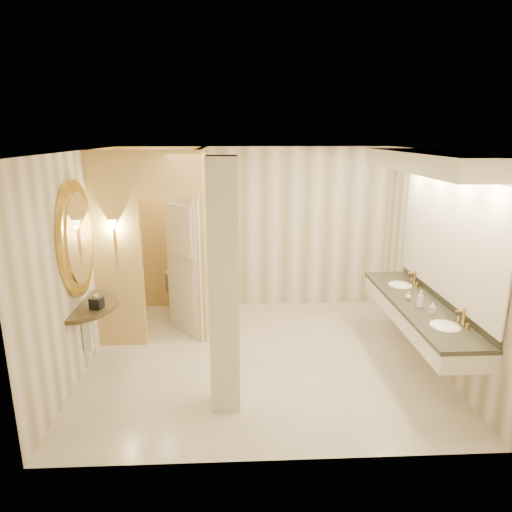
# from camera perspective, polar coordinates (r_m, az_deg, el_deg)

# --- Properties ---
(floor) EXTENTS (4.50, 4.50, 0.00)m
(floor) POSITION_cam_1_polar(r_m,az_deg,el_deg) (6.26, 0.64, -12.53)
(floor) COLOR silver
(floor) RESTS_ON ground
(ceiling) EXTENTS (4.50, 4.50, 0.00)m
(ceiling) POSITION_cam_1_polar(r_m,az_deg,el_deg) (5.55, 0.73, 12.98)
(ceiling) COLOR silver
(ceiling) RESTS_ON wall_back
(wall_back) EXTENTS (4.50, 0.02, 2.70)m
(wall_back) POSITION_cam_1_polar(r_m,az_deg,el_deg) (7.71, -0.20, 3.46)
(wall_back) COLOR #EFE2CF
(wall_back) RESTS_ON floor
(wall_front) EXTENTS (4.50, 0.02, 2.70)m
(wall_front) POSITION_cam_1_polar(r_m,az_deg,el_deg) (3.88, 2.45, -8.54)
(wall_front) COLOR #EFE2CF
(wall_front) RESTS_ON floor
(wall_left) EXTENTS (0.02, 4.00, 2.70)m
(wall_left) POSITION_cam_1_polar(r_m,az_deg,el_deg) (6.07, -21.05, -0.79)
(wall_left) COLOR #EFE2CF
(wall_left) RESTS_ON floor
(wall_right) EXTENTS (0.02, 4.00, 2.70)m
(wall_right) POSITION_cam_1_polar(r_m,az_deg,el_deg) (6.31, 21.54, -0.25)
(wall_right) COLOR #EFE2CF
(wall_right) RESTS_ON floor
(toilet_closet) EXTENTS (1.50, 1.55, 2.70)m
(toilet_closet) POSITION_cam_1_polar(r_m,az_deg,el_deg) (6.72, -9.52, 1.83)
(toilet_closet) COLOR #DCBF73
(toilet_closet) RESTS_ON floor
(wall_sconce) EXTENTS (0.14, 0.14, 0.42)m
(wall_sconce) POSITION_cam_1_polar(r_m,az_deg,el_deg) (6.29, -17.38, 3.66)
(wall_sconce) COLOR gold
(wall_sconce) RESTS_ON toilet_closet
(vanity) EXTENTS (0.75, 2.77, 2.09)m
(vanity) POSITION_cam_1_polar(r_m,az_deg,el_deg) (5.83, 20.72, 1.47)
(vanity) COLOR white
(vanity) RESTS_ON floor
(console_shelf) EXTENTS (1.07, 1.07, 1.98)m
(console_shelf) POSITION_cam_1_polar(r_m,az_deg,el_deg) (5.88, -21.27, -1.31)
(console_shelf) COLOR black
(console_shelf) RESTS_ON floor
(pillar) EXTENTS (0.31, 0.31, 2.70)m
(pillar) POSITION_cam_1_polar(r_m,az_deg,el_deg) (4.73, -4.00, -4.12)
(pillar) COLOR white
(pillar) RESTS_ON floor
(tissue_box) EXTENTS (0.16, 0.16, 0.14)m
(tissue_box) POSITION_cam_1_polar(r_m,az_deg,el_deg) (5.80, -19.30, -5.56)
(tissue_box) COLOR black
(tissue_box) RESTS_ON console_shelf
(toilet) EXTENTS (0.60, 0.86, 0.80)m
(toilet) POSITION_cam_1_polar(r_m,az_deg,el_deg) (7.75, -8.73, -3.95)
(toilet) COLOR white
(toilet) RESTS_ON floor
(soap_bottle_a) EXTENTS (0.08, 0.08, 0.13)m
(soap_bottle_a) POSITION_cam_1_polar(r_m,az_deg,el_deg) (5.71, 21.20, -6.07)
(soap_bottle_a) COLOR beige
(soap_bottle_a) RESTS_ON vanity
(soap_bottle_b) EXTENTS (0.11, 0.11, 0.10)m
(soap_bottle_b) POSITION_cam_1_polar(r_m,az_deg,el_deg) (6.08, 18.51, -4.71)
(soap_bottle_b) COLOR silver
(soap_bottle_b) RESTS_ON vanity
(soap_bottle_c) EXTENTS (0.10, 0.10, 0.21)m
(soap_bottle_c) POSITION_cam_1_polar(r_m,az_deg,el_deg) (5.84, 19.86, -5.08)
(soap_bottle_c) COLOR #C6B28C
(soap_bottle_c) RESTS_ON vanity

